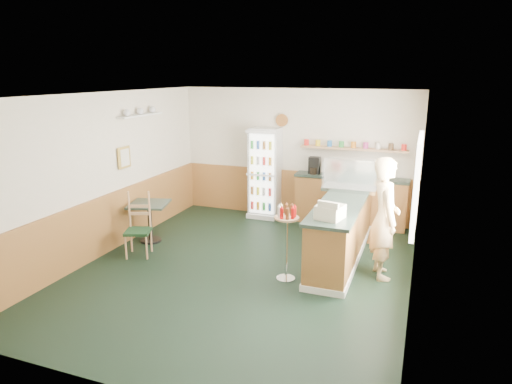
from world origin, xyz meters
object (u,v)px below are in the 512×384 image
at_px(shopkeeper, 384,218).
at_px(cafe_table, 150,215).
at_px(drinks_fridge, 265,173).
at_px(cash_register, 330,212).
at_px(condiment_stand, 286,231).
at_px(display_case, 351,175).
at_px(cafe_chair, 140,222).

xyz_separation_m(shopkeeper, cafe_table, (-4.10, 0.04, -0.41)).
xyz_separation_m(drinks_fridge, cash_register, (1.95, -2.78, 0.16)).
bearing_deg(drinks_fridge, condiment_stand, -64.68).
bearing_deg(cash_register, shopkeeper, 52.53).
relative_size(display_case, condiment_stand, 0.81).
relative_size(cafe_table, cafe_chair, 0.76).
bearing_deg(drinks_fridge, shopkeeper, -39.70).
distance_m(cash_register, cafe_table, 3.51).
distance_m(drinks_fridge, condiment_stand, 3.13).
height_order(drinks_fridge, display_case, drinks_fridge).
height_order(display_case, cash_register, display_case).
bearing_deg(drinks_fridge, cash_register, -54.84).
height_order(cash_register, cafe_table, cash_register).
relative_size(shopkeeper, condiment_stand, 1.61).
bearing_deg(cafe_table, display_case, 18.20).
bearing_deg(cafe_table, cafe_chair, -71.22).
relative_size(cash_register, condiment_stand, 0.31).
relative_size(cash_register, cafe_table, 0.44).
xyz_separation_m(display_case, condiment_stand, (-0.62, -1.78, -0.51)).
bearing_deg(cafe_chair, shopkeeper, -12.68).
bearing_deg(cash_register, condiment_stand, -162.21).
relative_size(display_case, cafe_table, 1.14).
bearing_deg(cash_register, cafe_chair, -167.64).
bearing_deg(shopkeeper, cafe_table, 70.81).
bearing_deg(display_case, cafe_table, -161.80).
bearing_deg(condiment_stand, cafe_chair, 177.77).
height_order(cash_register, shopkeeper, shopkeeper).
height_order(display_case, cafe_table, display_case).
distance_m(display_case, cafe_chair, 3.69).
distance_m(display_case, condiment_stand, 1.95).
xyz_separation_m(condiment_stand, cafe_chair, (-2.59, 0.10, -0.20)).
bearing_deg(cafe_chair, cafe_table, 88.53).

